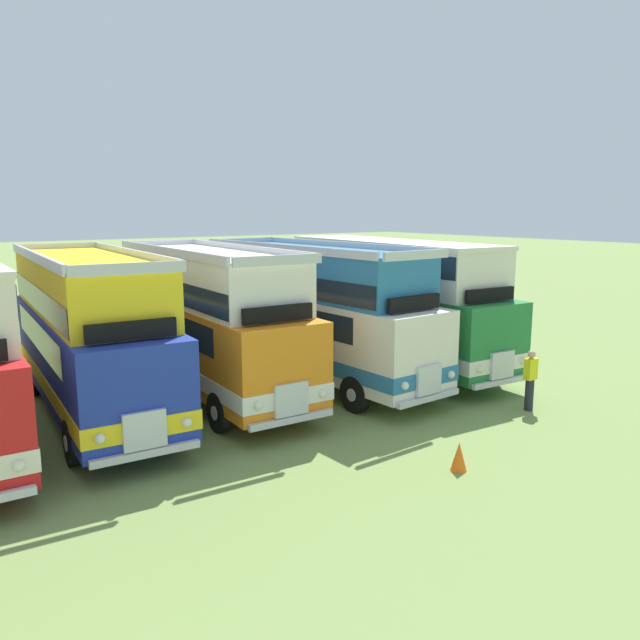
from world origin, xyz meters
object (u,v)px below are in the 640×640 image
(bus_eighth_in_row, at_px, (313,309))
(cone_near_end, at_px, (459,457))
(bus_seventh_in_row, at_px, (208,318))
(marshal_person, at_px, (530,380))
(bus_ninth_in_row, at_px, (390,297))
(bus_sixth_in_row, at_px, (89,331))

(bus_eighth_in_row, relative_size, cone_near_end, 15.94)
(bus_seventh_in_row, bearing_deg, marshal_person, -44.77)
(bus_ninth_in_row, height_order, marshal_person, bus_ninth_in_row)
(bus_sixth_in_row, relative_size, marshal_person, 5.78)
(bus_sixth_in_row, distance_m, bus_ninth_in_row, 10.53)
(bus_sixth_in_row, bearing_deg, bus_ninth_in_row, -1.27)
(bus_ninth_in_row, xyz_separation_m, cone_near_end, (-5.04, -8.14, -2.15))
(bus_sixth_in_row, xyz_separation_m, bus_seventh_in_row, (3.51, 0.02, -0.00))
(cone_near_end, distance_m, marshal_person, 5.06)
(bus_ninth_in_row, distance_m, marshal_person, 6.59)
(bus_eighth_in_row, height_order, bus_ninth_in_row, bus_eighth_in_row)
(bus_sixth_in_row, distance_m, bus_seventh_in_row, 3.51)
(bus_seventh_in_row, distance_m, marshal_person, 9.53)
(bus_sixth_in_row, height_order, bus_seventh_in_row, same)
(bus_seventh_in_row, relative_size, bus_eighth_in_row, 0.96)
(bus_sixth_in_row, xyz_separation_m, cone_near_end, (5.49, -8.38, -2.03))
(bus_eighth_in_row, bearing_deg, marshal_person, -62.74)
(bus_seventh_in_row, xyz_separation_m, cone_near_end, (1.98, -8.39, -2.03))
(bus_sixth_in_row, height_order, cone_near_end, bus_sixth_in_row)
(bus_ninth_in_row, relative_size, marshal_person, 6.21)
(bus_sixth_in_row, relative_size, bus_seventh_in_row, 1.02)
(cone_near_end, relative_size, marshal_person, 0.37)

